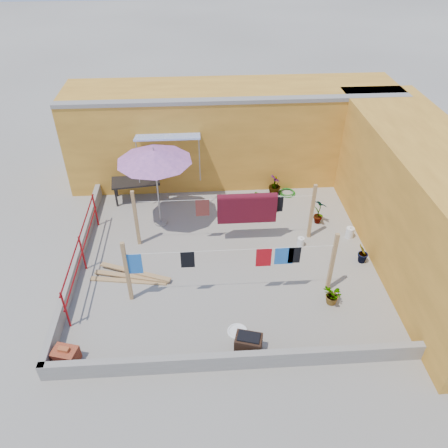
{
  "coord_description": "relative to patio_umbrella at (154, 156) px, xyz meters",
  "views": [
    {
      "loc": [
        -0.69,
        -9.25,
        8.06
      ],
      "look_at": [
        -0.06,
        0.3,
        0.96
      ],
      "focal_mm": 35.0,
      "sensor_mm": 36.0,
      "label": 1
    }
  ],
  "objects": [
    {
      "name": "white_basin",
      "position": [
        1.98,
        -4.43,
        -2.28
      ],
      "size": [
        0.48,
        0.48,
        0.08
      ],
      "color": "silver",
      "rests_on": "ground"
    },
    {
      "name": "brick_stack",
      "position": [
        -1.78,
        -4.96,
        -2.13
      ],
      "size": [
        0.6,
        0.5,
        0.45
      ],
      "color": "#9F3724",
      "rests_on": "ground"
    },
    {
      "name": "plant_right_b",
      "position": [
        5.62,
        -2.2,
        -2.01
      ],
      "size": [
        0.42,
        0.45,
        0.64
      ],
      "primitive_type": "imported",
      "rotation": [
        0.0,
        0.0,
        4.16
      ],
      "color": "#195317",
      "rests_on": "ground"
    },
    {
      "name": "parapet_left",
      "position": [
        -2.16,
        -1.76,
        -2.11
      ],
      "size": [
        0.16,
        7.3,
        0.44
      ],
      "primitive_type": "cube",
      "color": "gray",
      "rests_on": "ground"
    },
    {
      "name": "plant_back_a",
      "position": [
        3.12,
        0.35,
        -1.89
      ],
      "size": [
        0.99,
        0.93,
        0.87
      ],
      "primitive_type": "imported",
      "rotation": [
        0.0,
        0.0,
        0.42
      ],
      "color": "#195317",
      "rests_on": "ground"
    },
    {
      "name": "wall_back",
      "position": [
        2.42,
        2.94,
        -0.72
      ],
      "size": [
        11.0,
        3.27,
        3.21
      ],
      "color": "gold",
      "rests_on": "ground"
    },
    {
      "name": "wall_right",
      "position": [
        7.12,
        -1.76,
        -0.73
      ],
      "size": [
        2.4,
        9.0,
        3.2
      ],
      "primitive_type": "cube",
      "color": "gold",
      "rests_on": "ground"
    },
    {
      "name": "red_railing",
      "position": [
        -1.93,
        -1.96,
        -1.61
      ],
      "size": [
        0.05,
        4.2,
        1.1
      ],
      "color": "maroon",
      "rests_on": "ground"
    },
    {
      "name": "parapet_front",
      "position": [
        1.92,
        -5.34,
        -2.11
      ],
      "size": [
        8.3,
        0.16,
        0.44
      ],
      "primitive_type": "cube",
      "color": "gray",
      "rests_on": "ground"
    },
    {
      "name": "water_jug_b",
      "position": [
        4.09,
        -1.37,
        -2.19
      ],
      "size": [
        0.2,
        0.2,
        0.32
      ],
      "color": "silver",
      "rests_on": "ground"
    },
    {
      "name": "plant_right_c",
      "position": [
        4.41,
        -3.65,
        -2.05
      ],
      "size": [
        0.55,
        0.59,
        0.54
      ],
      "primitive_type": "imported",
      "rotation": [
        0.0,
        0.0,
        5.0
      ],
      "color": "#195317",
      "rests_on": "ground"
    },
    {
      "name": "green_hose",
      "position": [
        4.22,
        1.44,
        -2.29
      ],
      "size": [
        0.56,
        0.56,
        0.08
      ],
      "color": "#1B7319",
      "rests_on": "ground"
    },
    {
      "name": "patio_umbrella",
      "position": [
        0.0,
        0.0,
        0.0
      ],
      "size": [
        2.37,
        2.37,
        2.59
      ],
      "color": "gray",
      "rests_on": "ground"
    },
    {
      "name": "water_jug_a",
      "position": [
        5.62,
        -1.06,
        -2.16
      ],
      "size": [
        0.24,
        0.24,
        0.38
      ],
      "color": "silver",
      "rests_on": "ground"
    },
    {
      "name": "plant_right_a",
      "position": [
        4.86,
        -0.28,
        -1.89
      ],
      "size": [
        0.54,
        0.55,
        0.87
      ],
      "primitive_type": "imported",
      "rotation": [
        0.0,
        0.0,
        2.33
      ],
      "color": "#195317",
      "rests_on": "ground"
    },
    {
      "name": "outdoor_table",
      "position": [
        -0.84,
        1.44,
        -1.68
      ],
      "size": [
        1.63,
        0.96,
        0.72
      ],
      "color": "black",
      "rests_on": "ground"
    },
    {
      "name": "brazier",
      "position": [
        2.17,
        -4.96,
        -2.07
      ],
      "size": [
        0.66,
        0.53,
        0.52
      ],
      "color": "black",
      "rests_on": "ground"
    },
    {
      "name": "clothesline_rig",
      "position": [
        2.41,
        -1.23,
        -1.26
      ],
      "size": [
        5.09,
        2.35,
        1.8
      ],
      "color": "tan",
      "rests_on": "ground"
    },
    {
      "name": "lumber_pile",
      "position": [
        -0.65,
        -2.42,
        -2.26
      ],
      "size": [
        2.15,
        0.91,
        0.13
      ],
      "color": "tan",
      "rests_on": "ground"
    },
    {
      "name": "plant_back_b",
      "position": [
        3.77,
        1.44,
        -1.97
      ],
      "size": [
        0.45,
        0.45,
        0.72
      ],
      "primitive_type": "imported",
      "rotation": [
        0.0,
        0.0,
        1.7
      ],
      "color": "#195317",
      "rests_on": "ground"
    },
    {
      "name": "ground",
      "position": [
        1.92,
        -1.76,
        -2.33
      ],
      "size": [
        80.0,
        80.0,
        0.0
      ],
      "primitive_type": "plane",
      "color": "#9E998E",
      "rests_on": "ground"
    }
  ]
}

